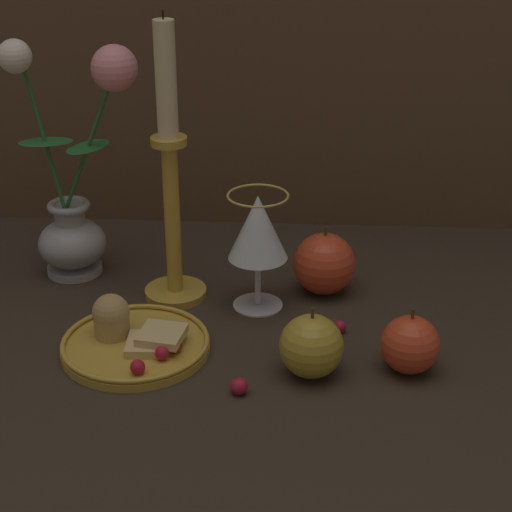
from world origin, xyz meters
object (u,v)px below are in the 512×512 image
vase (76,195)px  apple_near_glass (410,345)px  plate_with_pastries (133,339)px  wine_glass (258,231)px  apple_beside_vase (311,346)px  candlestick (171,187)px  apple_at_table_edge (324,264)px

vase → apple_near_glass: size_ratio=4.11×
vase → plate_with_pastries: bearing=-61.0°
plate_with_pastries → apple_near_glass: apple_near_glass is taller
apple_near_glass → wine_glass: bearing=141.9°
plate_with_pastries → apple_near_glass: bearing=-4.4°
apple_beside_vase → candlestick: bearing=135.6°
wine_glass → apple_at_table_edge: bearing=27.2°
candlestick → apple_beside_vase: size_ratio=4.35×
plate_with_pastries → wine_glass: 0.20m
apple_at_table_edge → wine_glass: bearing=-152.8°
wine_glass → apple_near_glass: wine_glass is taller
wine_glass → apple_at_table_edge: 0.11m
vase → apple_at_table_edge: 0.34m
apple_beside_vase → apple_near_glass: bearing=7.5°
plate_with_pastries → apple_at_table_edge: bearing=35.3°
wine_glass → apple_beside_vase: wine_glass is taller
plate_with_pastries → wine_glass: wine_glass is taller
wine_glass → apple_beside_vase: (0.07, -0.15, -0.07)m
plate_with_pastries → candlestick: (0.03, 0.13, 0.14)m
plate_with_pastries → apple_beside_vase: bearing=-10.6°
candlestick → apple_at_table_edge: bearing=7.0°
vase → apple_beside_vase: vase is taller
candlestick → apple_at_table_edge: candlestick is taller
plate_with_pastries → vase: bearing=119.0°
vase → candlestick: 0.15m
vase → plate_with_pastries: vase is taller
apple_near_glass → vase: bearing=152.9°
candlestick → apple_near_glass: (0.29, -0.16, -0.12)m
vase → wine_glass: vase is taller
vase → candlestick: (0.14, -0.06, 0.04)m
vase → apple_at_table_edge: bearing=-5.8°
wine_glass → apple_beside_vase: 0.18m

